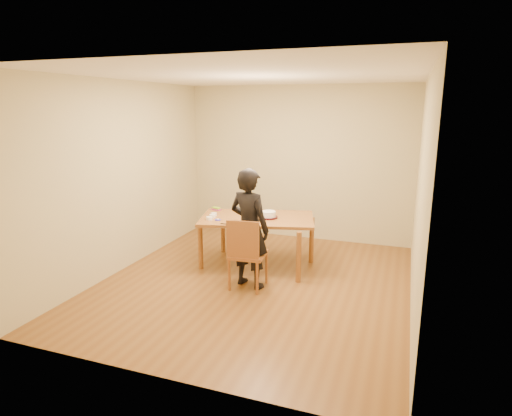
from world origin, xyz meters
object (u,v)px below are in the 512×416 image
(dining_table, at_px, (257,219))
(cake, at_px, (269,214))
(cake_plate, at_px, (269,217))
(person, at_px, (249,228))
(dining_chair, at_px, (248,254))

(dining_table, relative_size, cake, 7.71)
(cake_plate, xyz_separation_m, person, (-0.02, -0.75, 0.03))
(dining_table, xyz_separation_m, cake, (0.17, 0.02, 0.07))
(dining_table, distance_m, cake, 0.19)
(dining_chair, height_order, person, person)
(dining_chair, height_order, cake, cake)
(dining_chair, relative_size, cake, 2.10)
(cake_plate, bearing_deg, dining_chair, -91.47)
(dining_table, bearing_deg, cake_plate, -8.42)
(dining_chair, distance_m, cake_plate, 0.85)
(cake_plate, bearing_deg, dining_table, -173.92)
(cake_plate, distance_m, cake, 0.04)
(dining_table, height_order, cake, cake)
(dining_table, height_order, cake_plate, cake_plate)
(cake_plate, height_order, cake, cake)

